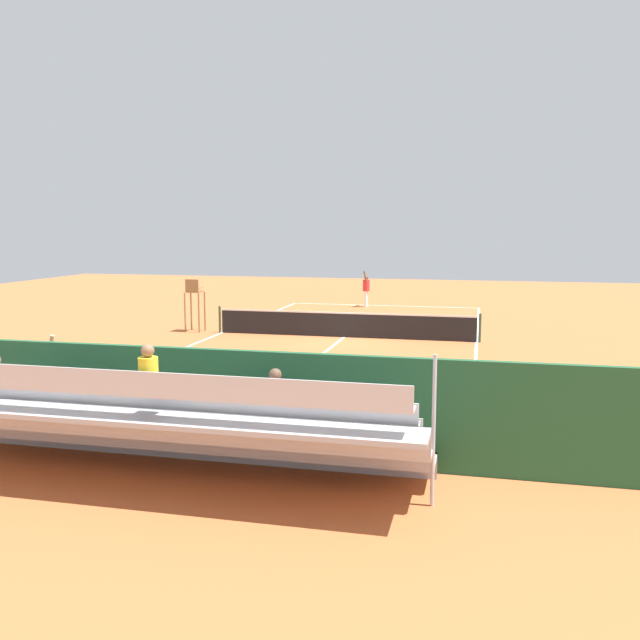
# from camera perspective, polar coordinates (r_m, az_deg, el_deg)

# --- Properties ---
(ground_plane) EXTENTS (60.00, 60.00, 0.00)m
(ground_plane) POSITION_cam_1_polar(r_m,az_deg,el_deg) (26.45, 2.01, -1.44)
(ground_plane) COLOR #BC6033
(court_line_markings) EXTENTS (10.10, 22.20, 0.01)m
(court_line_markings) POSITION_cam_1_polar(r_m,az_deg,el_deg) (26.49, 2.03, -1.42)
(court_line_markings) COLOR white
(court_line_markings) RESTS_ON ground
(tennis_net) EXTENTS (10.30, 0.10, 1.07)m
(tennis_net) POSITION_cam_1_polar(r_m,az_deg,el_deg) (26.38, 2.02, -0.36)
(tennis_net) COLOR black
(tennis_net) RESTS_ON ground
(backdrop_wall) EXTENTS (18.00, 0.16, 2.00)m
(backdrop_wall) POSITION_cam_1_polar(r_m,az_deg,el_deg) (13.09, -10.28, -6.63)
(backdrop_wall) COLOR #235633
(backdrop_wall) RESTS_ON ground
(bleacher_stand) EXTENTS (9.06, 2.40, 2.48)m
(bleacher_stand) POSITION_cam_1_polar(r_m,az_deg,el_deg) (11.96, -12.69, -8.39)
(bleacher_stand) COLOR #B2B2B7
(bleacher_stand) RESTS_ON ground
(umpire_chair) EXTENTS (0.67, 0.67, 2.14)m
(umpire_chair) POSITION_cam_1_polar(r_m,az_deg,el_deg) (28.17, -10.43, 1.70)
(umpire_chair) COLOR olive
(umpire_chair) RESTS_ON ground
(courtside_bench) EXTENTS (1.80, 0.40, 0.93)m
(courtside_bench) POSITION_cam_1_polar(r_m,az_deg,el_deg) (13.24, -0.82, -8.33)
(courtside_bench) COLOR #33383D
(courtside_bench) RESTS_ON ground
(equipment_bag) EXTENTS (0.90, 0.36, 0.36)m
(equipment_bag) POSITION_cam_1_polar(r_m,az_deg,el_deg) (13.74, -8.05, -9.44)
(equipment_bag) COLOR #B22D2D
(equipment_bag) RESTS_ON ground
(tennis_player) EXTENTS (0.38, 0.54, 1.93)m
(tennis_player) POSITION_cam_1_polar(r_m,az_deg,el_deg) (36.42, 3.86, 2.68)
(tennis_player) COLOR white
(tennis_player) RESTS_ON ground
(tennis_racket) EXTENTS (0.53, 0.49, 0.03)m
(tennis_racket) POSITION_cam_1_polar(r_m,az_deg,el_deg) (36.97, 2.77, 1.21)
(tennis_racket) COLOR black
(tennis_racket) RESTS_ON ground
(tennis_ball_near) EXTENTS (0.07, 0.07, 0.07)m
(tennis_ball_near) POSITION_cam_1_polar(r_m,az_deg,el_deg) (36.14, 1.82, 1.09)
(tennis_ball_near) COLOR #CCDB33
(tennis_ball_near) RESTS_ON ground
(tennis_ball_far) EXTENTS (0.07, 0.07, 0.07)m
(tennis_ball_far) POSITION_cam_1_polar(r_m,az_deg,el_deg) (35.67, 5.63, 0.97)
(tennis_ball_far) COLOR #CCDB33
(tennis_ball_far) RESTS_ON ground
(line_judge) EXTENTS (0.45, 0.56, 1.93)m
(line_judge) POSITION_cam_1_polar(r_m,az_deg,el_deg) (15.87, -22.01, -4.48)
(line_judge) COLOR #232328
(line_judge) RESTS_ON ground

